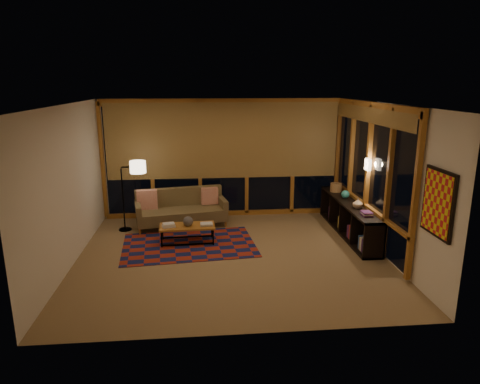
{
  "coord_description": "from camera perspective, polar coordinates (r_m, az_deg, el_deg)",
  "views": [
    {
      "loc": [
        -0.51,
        -7.2,
        3.07
      ],
      "look_at": [
        0.18,
        0.19,
        1.14
      ],
      "focal_mm": 32.0,
      "sensor_mm": 36.0,
      "label": 1
    }
  ],
  "objects": [
    {
      "name": "ceiling",
      "position": [
        7.23,
        -1.27,
        11.63
      ],
      "size": [
        5.5,
        5.0,
        0.01
      ],
      "primitive_type": "cube",
      "color": "white",
      "rests_on": "walls"
    },
    {
      "name": "walls",
      "position": [
        7.42,
        -1.21,
        1.17
      ],
      "size": [
        5.51,
        5.01,
        2.7
      ],
      "color": "silver",
      "rests_on": "floor"
    },
    {
      "name": "bookshelf",
      "position": [
        9.09,
        14.27,
        -3.37
      ],
      "size": [
        0.4,
        2.73,
        0.68
      ],
      "primitive_type": null,
      "color": "black",
      "rests_on": "floor"
    },
    {
      "name": "floor_lamp",
      "position": [
        9.25,
        -15.35,
        -0.52
      ],
      "size": [
        0.5,
        0.34,
        1.49
      ],
      "primitive_type": null,
      "rotation": [
        0.0,
        0.0,
        -0.02
      ],
      "color": "black",
      "rests_on": "floor"
    },
    {
      "name": "ceramic_pot",
      "position": [
        8.33,
        -6.94,
        -3.87
      ],
      "size": [
        0.21,
        0.21,
        0.19
      ],
      "primitive_type": "sphere",
      "rotation": [
        0.0,
        0.0,
        0.11
      ],
      "color": "black",
      "rests_on": "coffee_table"
    },
    {
      "name": "floor",
      "position": [
        7.85,
        -1.16,
        -8.46
      ],
      "size": [
        5.5,
        5.0,
        0.01
      ],
      "primitive_type": "cube",
      "color": "#98734B",
      "rests_on": "ground"
    },
    {
      "name": "window_wall_right",
      "position": [
        8.61,
        16.6,
        2.42
      ],
      "size": [
        0.16,
        3.7,
        2.6
      ],
      "primitive_type": null,
      "color": "#A76526",
      "rests_on": "walls"
    },
    {
      "name": "pillow_left",
      "position": [
        9.41,
        -12.27,
        -0.94
      ],
      "size": [
        0.45,
        0.19,
        0.44
      ],
      "primitive_type": null,
      "rotation": [
        0.0,
        0.0,
        0.11
      ],
      "color": "#B02B21",
      "rests_on": "sofa"
    },
    {
      "name": "sofa",
      "position": [
        9.35,
        -7.84,
        -2.23
      ],
      "size": [
        2.02,
        1.1,
        0.78
      ],
      "primitive_type": null,
      "rotation": [
        0.0,
        0.0,
        0.18
      ],
      "color": "brown",
      "rests_on": "floor"
    },
    {
      "name": "basket",
      "position": [
        9.75,
        12.66,
        0.6
      ],
      "size": [
        0.28,
        0.28,
        0.19
      ],
      "primitive_type": "cylinder",
      "rotation": [
        0.0,
        0.0,
        -0.11
      ],
      "color": "#967648",
      "rests_on": "bookshelf"
    },
    {
      "name": "book_stack_b",
      "position": [
        8.35,
        -4.49,
        -4.28
      ],
      "size": [
        0.23,
        0.19,
        0.04
      ],
      "primitive_type": null,
      "rotation": [
        0.0,
        0.0,
        0.04
      ],
      "color": "silver",
      "rests_on": "coffee_table"
    },
    {
      "name": "vase",
      "position": [
        8.56,
        15.43,
        -1.45
      ],
      "size": [
        0.24,
        0.24,
        0.2
      ],
      "primitive_type": "imported",
      "rotation": [
        0.0,
        0.0,
        0.29
      ],
      "color": "tan",
      "rests_on": "bookshelf"
    },
    {
      "name": "shelf_book_stack",
      "position": [
        8.17,
        16.52,
        -2.78
      ],
      "size": [
        0.23,
        0.28,
        0.07
      ],
      "primitive_type": null,
      "rotation": [
        0.0,
        0.0,
        -0.29
      ],
      "color": "silver",
      "rests_on": "bookshelf"
    },
    {
      "name": "wall_sconce",
      "position": [
        8.41,
        16.69,
        3.54
      ],
      "size": [
        0.12,
        0.18,
        0.22
      ],
      "primitive_type": null,
      "color": "#FFE4BC",
      "rests_on": "walls"
    },
    {
      "name": "pillow_right",
      "position": [
        9.55,
        -4.07,
        -0.6
      ],
      "size": [
        0.39,
        0.17,
        0.37
      ],
      "primitive_type": null,
      "rotation": [
        0.0,
        0.0,
        0.12
      ],
      "color": "#B02B21",
      "rests_on": "sofa"
    },
    {
      "name": "window_wall_back",
      "position": [
        9.8,
        -2.24,
        4.45
      ],
      "size": [
        5.3,
        0.16,
        2.6
      ],
      "primitive_type": null,
      "color": "#A76526",
      "rests_on": "walls"
    },
    {
      "name": "teal_bowl",
      "position": [
        9.22,
        13.86,
        -0.3
      ],
      "size": [
        0.19,
        0.19,
        0.17
      ],
      "primitive_type": "sphere",
      "rotation": [
        0.0,
        0.0,
        0.07
      ],
      "color": "teal",
      "rests_on": "bookshelf"
    },
    {
      "name": "book_stack_a",
      "position": [
        8.35,
        -9.47,
        -4.37
      ],
      "size": [
        0.26,
        0.23,
        0.07
      ],
      "primitive_type": null,
      "rotation": [
        0.0,
        0.0,
        0.23
      ],
      "color": "silver",
      "rests_on": "coffee_table"
    },
    {
      "name": "area_rug",
      "position": [
        8.37,
        -6.8,
        -7.01
      ],
      "size": [
        2.65,
        1.89,
        0.01
      ],
      "primitive_type": "cube",
      "rotation": [
        0.0,
        0.0,
        0.09
      ],
      "color": "maroon",
      "rests_on": "floor"
    },
    {
      "name": "coffee_table",
      "position": [
        8.44,
        -7.02,
        -5.58
      ],
      "size": [
        1.08,
        0.53,
        0.36
      ],
      "primitive_type": null,
      "rotation": [
        0.0,
        0.0,
        0.04
      ],
      "color": "#A76526",
      "rests_on": "floor"
    },
    {
      "name": "wall_art",
      "position": [
        6.46,
        24.85,
        -1.35
      ],
      "size": [
        0.06,
        0.74,
        0.94
      ],
      "primitive_type": null,
      "color": "red",
      "rests_on": "walls"
    }
  ]
}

